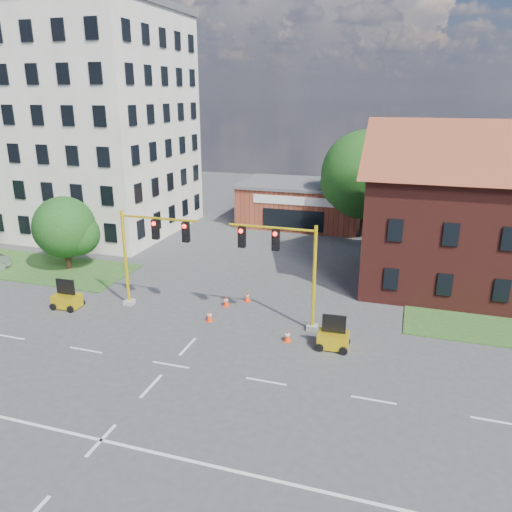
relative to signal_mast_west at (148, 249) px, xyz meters
The scene contains 16 objects.
ground 8.38m from the signal_mast_west, 54.01° to the right, with size 120.00×120.00×0.00m, color #3C3C3E.
grass_verge_nw 16.61m from the signal_mast_west, 165.65° to the left, with size 22.00×6.00×0.08m, color #214B1C.
lane_markings 10.73m from the signal_mast_west, 64.17° to the right, with size 60.00×36.00×0.01m, color silver, non-canonical shape.
office_block 23.21m from the signal_mast_west, 134.52° to the left, with size 18.40×15.40×20.60m.
brick_shop 24.44m from the signal_mast_west, 79.71° to the left, with size 12.40×8.40×4.30m.
tree_large 23.96m from the signal_mast_west, 61.86° to the left, with size 8.61×8.20×9.93m.
tree_nw_front 10.49m from the signal_mast_west, 154.05° to the left, with size 4.87×4.64×5.70m.
signal_mast_west is the anchor object (origin of this frame).
signal_mast_east 8.71m from the signal_mast_west, ahead, with size 5.30×0.60×6.20m.
trailer_west 6.30m from the signal_mast_west, 161.87° to the right, with size 1.66×1.13×1.86m.
trailer_east 12.44m from the signal_mast_west, ahead, with size 1.67×1.16×1.85m.
cone_a 5.62m from the signal_mast_west, ahead, with size 0.40×0.40×0.70m.
cone_b 5.92m from the signal_mast_west, 20.39° to the left, with size 0.40×0.40×0.70m.
cone_c 10.17m from the signal_mast_west, 11.03° to the right, with size 0.40×0.40×0.70m.
cone_d 7.11m from the signal_mast_west, 27.06° to the left, with size 0.40×0.40×0.70m.
pickup_white 18.85m from the signal_mast_west, 30.13° to the left, with size 2.34×5.08×1.41m, color white.
Camera 1 is at (10.78, -19.77, 13.03)m, focal length 35.00 mm.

